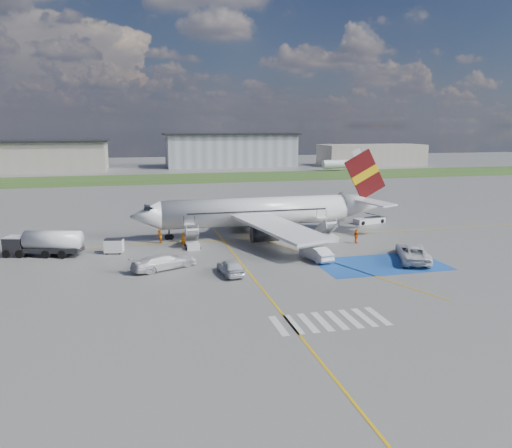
# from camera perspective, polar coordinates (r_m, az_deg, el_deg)

# --- Properties ---
(ground) EXTENTS (400.00, 400.00, 0.00)m
(ground) POSITION_cam_1_polar(r_m,az_deg,el_deg) (57.26, 3.26, -4.22)
(ground) COLOR #60605E
(ground) RESTS_ON ground
(grass_strip) EXTENTS (400.00, 30.00, 0.01)m
(grass_strip) POSITION_cam_1_polar(r_m,az_deg,el_deg) (149.41, -7.54, 5.23)
(grass_strip) COLOR #2D4C1E
(grass_strip) RESTS_ON ground
(taxiway_line_main) EXTENTS (120.00, 0.20, 0.01)m
(taxiway_line_main) POSITION_cam_1_polar(r_m,az_deg,el_deg) (68.47, 0.31, -1.64)
(taxiway_line_main) COLOR gold
(taxiway_line_main) RESTS_ON ground
(taxiway_line_cross) EXTENTS (0.20, 60.00, 0.01)m
(taxiway_line_cross) POSITION_cam_1_polar(r_m,az_deg,el_deg) (46.74, 0.98, -7.77)
(taxiway_line_cross) COLOR gold
(taxiway_line_cross) RESTS_ON ground
(taxiway_line_diag) EXTENTS (20.71, 56.45, 0.01)m
(taxiway_line_diag) POSITION_cam_1_polar(r_m,az_deg,el_deg) (68.47, 0.31, -1.64)
(taxiway_line_diag) COLOR gold
(taxiway_line_diag) RESTS_ON ground
(staging_box) EXTENTS (14.00, 8.00, 0.01)m
(staging_box) POSITION_cam_1_polar(r_m,az_deg,el_deg) (57.44, 14.07, -4.49)
(staging_box) COLOR #1B4CA3
(staging_box) RESTS_ON ground
(crosswalk) EXTENTS (9.00, 4.00, 0.01)m
(crosswalk) POSITION_cam_1_polar(r_m,az_deg,el_deg) (40.60, 8.39, -10.89)
(crosswalk) COLOR silver
(crosswalk) RESTS_ON ground
(terminal_west) EXTENTS (60.00, 22.00, 10.00)m
(terminal_west) POSITION_cam_1_polar(r_m,az_deg,el_deg) (187.05, -25.97, 6.92)
(terminal_west) COLOR gray
(terminal_west) RESTS_ON ground
(terminal_centre) EXTENTS (48.00, 18.00, 12.00)m
(terminal_centre) POSITION_cam_1_polar(r_m,az_deg,el_deg) (191.44, -2.93, 8.39)
(terminal_centre) COLOR gray
(terminal_centre) RESTS_ON ground
(terminal_east) EXTENTS (40.00, 16.00, 8.00)m
(terminal_east) POSITION_cam_1_polar(r_m,az_deg,el_deg) (202.82, 13.05, 7.71)
(terminal_east) COLOR gray
(terminal_east) RESTS_ON ground
(airliner) EXTENTS (36.81, 32.95, 11.92)m
(airliner) POSITION_cam_1_polar(r_m,az_deg,el_deg) (70.08, 1.11, 1.48)
(airliner) COLOR silver
(airliner) RESTS_ON ground
(airstairs_fwd) EXTENTS (1.90, 5.20, 3.60)m
(airstairs_fwd) POSITION_cam_1_polar(r_m,az_deg,el_deg) (63.51, -7.30, -2.18)
(airstairs_fwd) COLOR silver
(airstairs_fwd) RESTS_ON ground
(airstairs_aft) EXTENTS (1.90, 5.20, 3.60)m
(airstairs_aft) POSITION_cam_1_polar(r_m,az_deg,el_deg) (68.04, 8.37, -1.31)
(airstairs_aft) COLOR silver
(airstairs_aft) RESTS_ON ground
(fuel_tanker) EXTENTS (9.25, 4.84, 3.06)m
(fuel_tanker) POSITION_cam_1_polar(r_m,az_deg,el_deg) (64.07, -23.05, -2.26)
(fuel_tanker) COLOR black
(fuel_tanker) RESTS_ON ground
(gpu_cart) EXTENTS (2.40, 1.78, 1.81)m
(gpu_cart) POSITION_cam_1_polar(r_m,az_deg,el_deg) (62.67, -15.92, -2.52)
(gpu_cart) COLOR silver
(gpu_cart) RESTS_ON ground
(belt_loader) EXTENTS (5.81, 3.15, 1.68)m
(belt_loader) POSITION_cam_1_polar(r_m,az_deg,el_deg) (81.03, 12.85, 0.38)
(belt_loader) COLOR silver
(belt_loader) RESTS_ON ground
(car_silver_a) EXTENTS (2.48, 5.04, 1.65)m
(car_silver_a) POSITION_cam_1_polar(r_m,az_deg,el_deg) (51.84, -2.94, -4.91)
(car_silver_a) COLOR silver
(car_silver_a) RESTS_ON ground
(car_silver_b) EXTENTS (2.72, 5.25, 1.65)m
(car_silver_b) POSITION_cam_1_polar(r_m,az_deg,el_deg) (57.62, 6.89, -3.34)
(car_silver_b) COLOR silver
(car_silver_b) RESTS_ON ground
(van_white_a) EXTENTS (5.44, 7.37, 2.51)m
(van_white_a) POSITION_cam_1_polar(r_m,az_deg,el_deg) (60.03, 17.50, -2.77)
(van_white_a) COLOR silver
(van_white_a) RESTS_ON ground
(van_white_b) EXTENTS (6.00, 4.39, 2.18)m
(van_white_b) POSITION_cam_1_polar(r_m,az_deg,el_deg) (54.61, -10.42, -3.97)
(van_white_b) COLOR silver
(van_white_b) RESTS_ON ground
(crew_fwd) EXTENTS (0.80, 0.64, 1.89)m
(crew_fwd) POSITION_cam_1_polar(r_m,az_deg,el_deg) (64.16, -8.29, -1.77)
(crew_fwd) COLOR orange
(crew_fwd) RESTS_ON ground
(crew_nose) EXTENTS (0.88, 1.03, 1.88)m
(crew_nose) POSITION_cam_1_polar(r_m,az_deg,el_deg) (66.50, -10.98, -1.41)
(crew_nose) COLOR orange
(crew_nose) RESTS_ON ground
(crew_aft) EXTENTS (0.47, 1.13, 1.92)m
(crew_aft) POSITION_cam_1_polar(r_m,az_deg,el_deg) (66.71, 11.38, -1.36)
(crew_aft) COLOR orange
(crew_aft) RESTS_ON ground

